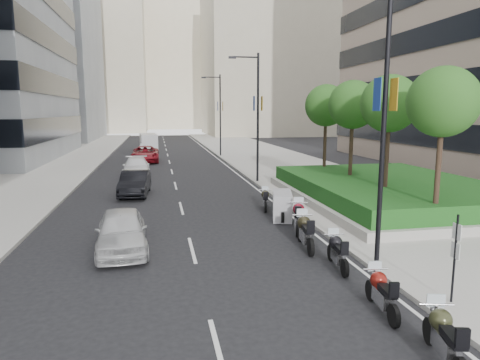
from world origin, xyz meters
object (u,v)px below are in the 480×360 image
object	(u,v)px
motorcycle_6	(265,199)
delivery_van	(149,143)
motorcycle_3	(305,232)
lamp_post_0	(380,112)
lamp_post_1	(256,111)
parking_sign	(455,254)
car_d	(145,154)
motorcycle_2	(337,252)
motorcycle_5	(282,206)
motorcycle_4	(298,217)
car_c	(136,167)
car_b	(135,183)
lamp_post_2	(219,111)
car_a	(122,231)
motorcycle_1	(381,292)
motorcycle_0	(444,337)

from	to	relation	value
motorcycle_6	delivery_van	xyz separation A→B (m)	(-6.55, 34.63, 0.50)
motorcycle_3	motorcycle_6	xyz separation A→B (m)	(0.13, 6.52, -0.11)
lamp_post_0	lamp_post_1	world-z (taller)	same
parking_sign	car_d	distance (m)	35.54
motorcycle_2	motorcycle_5	size ratio (longest dim) A/B	0.91
motorcycle_2	motorcycle_6	distance (m)	8.67
motorcycle_4	motorcycle_5	size ratio (longest dim) A/B	0.99
motorcycle_4	car_d	distance (m)	27.72
motorcycle_3	car_c	size ratio (longest dim) A/B	0.47
car_b	motorcycle_2	bearing A→B (deg)	-58.91
motorcycle_2	car_b	distance (m)	15.58
lamp_post_2	car_c	bearing A→B (deg)	-122.65
motorcycle_2	motorcycle_4	world-z (taller)	motorcycle_4
car_a	car_c	world-z (taller)	car_a
car_d	motorcycle_6	bearing A→B (deg)	-73.34
lamp_post_1	car_b	world-z (taller)	lamp_post_1
motorcycle_1	motorcycle_2	bearing A→B (deg)	3.33
car_c	motorcycle_2	bearing A→B (deg)	-72.88
lamp_post_1	delivery_van	distance (m)	27.98
motorcycle_2	delivery_van	distance (m)	43.83
motorcycle_0	car_d	world-z (taller)	car_d
motorcycle_5	delivery_van	distance (m)	37.35
motorcycle_6	car_b	world-z (taller)	car_b
lamp_post_0	motorcycle_0	bearing A→B (deg)	-102.97
lamp_post_2	motorcycle_5	distance (m)	28.55
motorcycle_5	car_d	distance (m)	25.61
motorcycle_2	car_a	xyz separation A→B (m)	(-7.06, 3.17, 0.21)
motorcycle_3	car_a	size ratio (longest dim) A/B	0.53
lamp_post_2	motorcycle_3	world-z (taller)	lamp_post_2
lamp_post_2	parking_sign	size ratio (longest dim) A/B	3.60
motorcycle_3	delivery_van	distance (m)	41.65
motorcycle_4	car_d	bearing A→B (deg)	34.46
lamp_post_2	car_d	xyz separation A→B (m)	(-8.00, -3.54, -4.27)
motorcycle_6	car_c	xyz separation A→B (m)	(-7.12, 12.90, 0.21)
parking_sign	motorcycle_0	world-z (taller)	parking_sign
motorcycle_0	motorcycle_1	size ratio (longest dim) A/B	1.04
motorcycle_3	motorcycle_4	xyz separation A→B (m)	(0.49, 2.26, -0.01)
lamp_post_0	motorcycle_5	bearing A→B (deg)	98.75
motorcycle_0	motorcycle_4	bearing A→B (deg)	13.27
parking_sign	car_a	distance (m)	10.94
lamp_post_1	car_c	xyz separation A→B (m)	(-8.46, 4.80, -4.34)
parking_sign	motorcycle_0	size ratio (longest dim) A/B	1.19
motorcycle_3	motorcycle_2	bearing A→B (deg)	-164.37
motorcycle_0	motorcycle_2	bearing A→B (deg)	13.75
motorcycle_4	motorcycle_3	bearing A→B (deg)	-172.49
lamp_post_1	car_c	bearing A→B (deg)	150.42
car_a	car_d	distance (m)	28.05
lamp_post_2	car_b	size ratio (longest dim) A/B	1.99
car_a	car_b	world-z (taller)	car_a
motorcycle_4	motorcycle_5	bearing A→B (deg)	21.79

